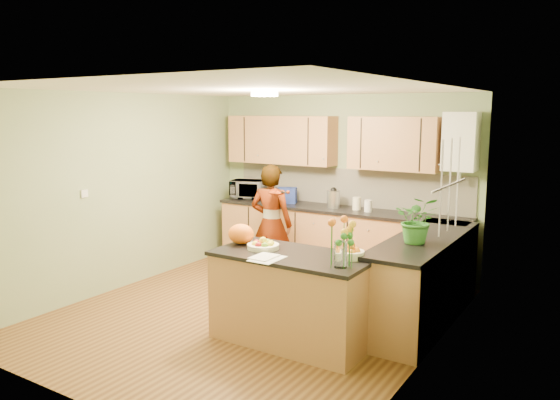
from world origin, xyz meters
The scene contains 28 objects.
floor centered at (0.00, 0.00, 0.00)m, with size 4.50×4.50×0.00m, color brown.
ceiling centered at (0.00, 0.00, 2.50)m, with size 4.00×4.50×0.02m, color white.
wall_back centered at (0.00, 2.25, 1.25)m, with size 4.00×0.02×2.50m, color gray.
wall_front centered at (0.00, -2.25, 1.25)m, with size 4.00×0.02×2.50m, color gray.
wall_left centered at (-2.00, 0.00, 1.25)m, with size 0.02×4.50×2.50m, color gray.
wall_right centered at (2.00, 0.00, 1.25)m, with size 0.02×4.50×2.50m, color gray.
back_counter centered at (0.10, 1.95, 0.47)m, with size 3.64×0.62×0.94m.
right_counter centered at (1.70, 0.85, 0.47)m, with size 0.62×2.24×0.94m.
splashback centered at (0.10, 2.23, 1.20)m, with size 3.60×0.02×0.52m, color silver.
upper_cabinets centered at (-0.18, 2.08, 1.85)m, with size 3.20×0.34×0.70m.
boiler centered at (1.70, 2.09, 1.90)m, with size 0.40×0.30×0.86m.
window_right centered at (1.99, 0.60, 1.55)m, with size 0.01×1.30×1.05m.
light_switch centered at (-1.99, -0.60, 1.30)m, with size 0.02×0.09×0.09m, color white.
ceiling_lamp centered at (0.00, 0.30, 2.46)m, with size 0.30×0.30×0.07m.
peninsula_island centered at (0.76, -0.35, 0.45)m, with size 1.56×0.80×0.90m.
fruit_dish centered at (0.41, -0.35, 0.94)m, with size 0.32×0.32×0.11m.
orange_bowl centered at (1.31, -0.20, 0.96)m, with size 0.25×0.25×0.15m.
flower_vase centered at (1.36, -0.53, 1.24)m, with size 0.28×0.28×0.51m.
orange_bag centered at (0.10, -0.30, 1.00)m, with size 0.28×0.24×0.21m, color orange.
papers centered at (0.66, -0.65, 0.90)m, with size 0.25×0.34×0.01m, color white.
violinist centered at (-0.46, 1.13, 0.79)m, with size 0.58×0.38×1.59m, color #EAAE8F.
violin centered at (-0.26, 0.91, 1.27)m, with size 0.57×0.23×0.11m, color #591505, non-canonical shape.
microwave centered at (-1.44, 1.99, 1.08)m, with size 0.51×0.34×0.28m, color white.
blue_box centered at (-0.72, 1.95, 1.05)m, with size 0.28×0.20×0.22m, color navy.
kettle centered at (0.04, 1.94, 1.08)m, with size 0.18×0.18×0.33m.
jar_cream centered at (0.38, 1.97, 1.03)m, with size 0.11×0.11×0.17m, color #FAEFC8.
jar_white centered at (0.58, 1.91, 1.02)m, with size 0.10×0.10×0.16m, color white.
potted_plant centered at (1.70, 0.53, 1.18)m, with size 0.44×0.38×0.49m, color #2F7627.
Camera 1 is at (3.41, -4.78, 2.26)m, focal length 35.00 mm.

